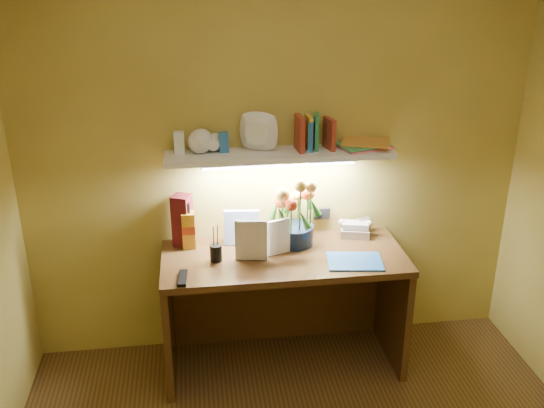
% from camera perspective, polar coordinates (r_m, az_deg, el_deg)
% --- Properties ---
extents(desk, '(1.40, 0.60, 0.75)m').
position_cam_1_polar(desk, '(3.68, 1.09, -10.02)').
color(desk, '#3C2310').
rests_on(desk, ground).
extents(flower_bouquet, '(0.27, 0.27, 0.40)m').
position_cam_1_polar(flower_bouquet, '(3.55, 2.15, -0.81)').
color(flower_bouquet, '#0F1E3A').
rests_on(flower_bouquet, desk).
extents(telephone, '(0.20, 0.17, 0.10)m').
position_cam_1_polar(telephone, '(3.74, 7.83, -2.21)').
color(telephone, beige).
rests_on(telephone, desk).
extents(desk_clock, '(0.10, 0.07, 0.09)m').
position_cam_1_polar(desk_clock, '(3.80, 8.62, -1.99)').
color(desk_clock, silver).
rests_on(desk_clock, desk).
extents(whisky_bottle, '(0.08, 0.08, 0.28)m').
position_cam_1_polar(whisky_bottle, '(3.56, -7.88, -2.00)').
color(whisky_bottle, '#AD7410').
rests_on(whisky_bottle, desk).
extents(whisky_box, '(0.13, 0.13, 0.31)m').
position_cam_1_polar(whisky_box, '(3.59, -8.43, -1.53)').
color(whisky_box, '#531116').
rests_on(whisky_box, desk).
extents(pen_cup, '(0.09, 0.09, 0.17)m').
position_cam_1_polar(pen_cup, '(3.41, -5.32, -4.08)').
color(pen_cup, black).
rests_on(pen_cup, desk).
extents(art_card, '(0.21, 0.06, 0.21)m').
position_cam_1_polar(art_card, '(3.59, -2.87, -2.22)').
color(art_card, white).
rests_on(art_card, desk).
extents(tv_remote, '(0.06, 0.17, 0.02)m').
position_cam_1_polar(tv_remote, '(3.27, -8.41, -6.91)').
color(tv_remote, black).
rests_on(tv_remote, desk).
extents(blue_folder, '(0.33, 0.26, 0.01)m').
position_cam_1_polar(blue_folder, '(3.45, 7.79, -5.37)').
color(blue_folder, blue).
rests_on(blue_folder, desk).
extents(desk_book_a, '(0.18, 0.06, 0.24)m').
position_cam_1_polar(desk_book_a, '(3.40, -3.51, -3.42)').
color(desk_book_a, beige).
rests_on(desk_book_a, desk).
extents(desk_book_b, '(0.15, 0.06, 0.21)m').
position_cam_1_polar(desk_book_b, '(3.43, -0.62, -3.40)').
color(desk_book_b, white).
rests_on(desk_book_b, desk).
extents(wall_shelf, '(1.31, 0.32, 0.23)m').
position_cam_1_polar(wall_shelf, '(3.43, 0.40, 5.27)').
color(wall_shelf, white).
rests_on(wall_shelf, ground).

